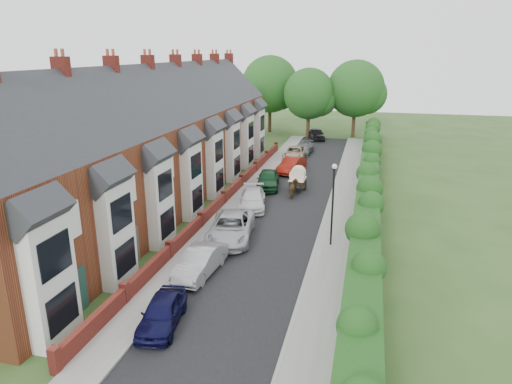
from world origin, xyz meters
TOP-DOWN VIEW (x-y plane):
  - ground at (0.00, 0.00)m, footprint 140.00×140.00m
  - road at (-0.50, 11.00)m, footprint 6.00×58.00m
  - pavement_hedge_side at (3.60, 11.00)m, footprint 2.20×58.00m
  - pavement_house_side at (-4.35, 11.00)m, footprint 1.70×58.00m
  - kerb_hedge_side at (2.55, 11.00)m, footprint 0.18×58.00m
  - kerb_house_side at (-3.55, 11.00)m, footprint 0.18×58.00m
  - hedge at (5.40, 11.00)m, footprint 2.10×58.00m
  - terrace_row at (-10.87, 9.98)m, footprint 9.05×40.50m
  - garden_wall_row at (-5.35, 10.00)m, footprint 0.35×40.35m
  - lamppost at (3.40, 4.00)m, footprint 0.32×0.32m
  - tree_far_left at (-2.65, 40.08)m, footprint 7.14×6.80m
  - tree_far_right at (3.39, 42.08)m, footprint 7.98×7.60m
  - tree_far_back at (-8.59, 43.08)m, footprint 8.40×8.00m
  - car_navy at (-2.89, -6.20)m, footprint 2.10×4.01m
  - car_silver_a at (-3.00, -1.31)m, footprint 1.82×4.40m
  - car_silver_b at (-2.79, 3.60)m, footprint 3.44×5.99m
  - car_white at (-3.00, 9.77)m, footprint 2.85×4.98m
  - car_green at (-3.00, 15.13)m, footprint 2.54×4.81m
  - car_red at (-1.91, 20.79)m, footprint 2.49×4.68m
  - car_beige at (-2.55, 26.79)m, footprint 2.25×4.80m
  - car_grey at (-1.99, 29.40)m, footprint 2.00×4.56m
  - car_black at (-1.60, 38.60)m, footprint 2.86×4.76m
  - horse at (-0.39, 13.06)m, footprint 1.01×1.77m
  - horse_cart at (-0.39, 14.86)m, footprint 1.33×2.94m

SIDE VIEW (x-z plane):
  - ground at x=0.00m, z-range 0.00..0.00m
  - road at x=-0.50m, z-range 0.00..0.02m
  - pavement_hedge_side at x=3.60m, z-range 0.00..0.12m
  - pavement_house_side at x=-4.35m, z-range 0.00..0.12m
  - kerb_hedge_side at x=2.55m, z-range 0.00..0.13m
  - kerb_house_side at x=-3.55m, z-range 0.00..0.13m
  - garden_wall_row at x=-5.35m, z-range -0.09..1.01m
  - car_navy at x=-2.89m, z-range 0.00..1.30m
  - car_grey at x=-1.99m, z-range 0.00..1.30m
  - car_beige at x=-2.55m, z-range 0.00..1.33m
  - car_white at x=-3.00m, z-range 0.00..1.36m
  - horse at x=-0.39m, z-range 0.00..1.41m
  - car_silver_a at x=-3.00m, z-range 0.00..1.42m
  - car_red at x=-1.91m, z-range 0.00..1.47m
  - car_black at x=-1.60m, z-range 0.00..1.52m
  - car_green at x=-3.00m, z-range 0.00..1.56m
  - car_silver_b at x=-2.79m, z-range 0.00..1.57m
  - horse_cart at x=-0.39m, z-range 0.15..2.28m
  - hedge at x=5.40m, z-range 0.18..3.03m
  - lamppost at x=3.40m, z-range 0.72..5.88m
  - terrace_row at x=-10.87m, z-range -1.28..10.22m
  - tree_far_left at x=-2.65m, z-range 1.07..10.36m
  - tree_far_right at x=3.39m, z-range 1.16..11.47m
  - tree_far_back at x=-8.59m, z-range 1.21..12.03m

